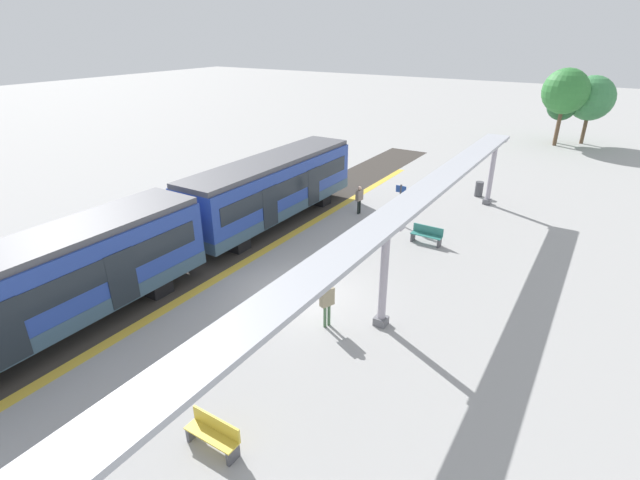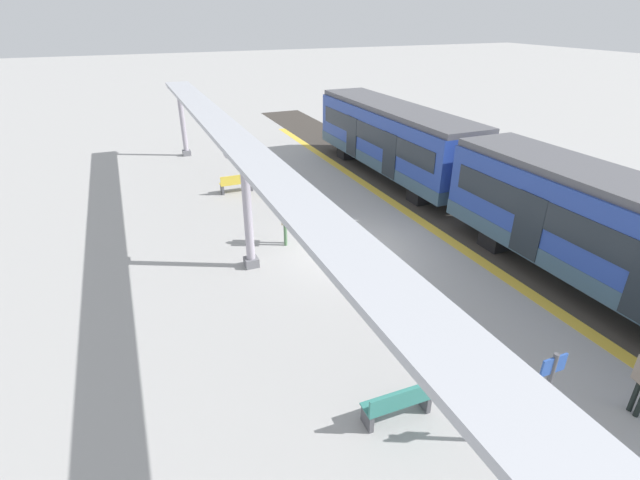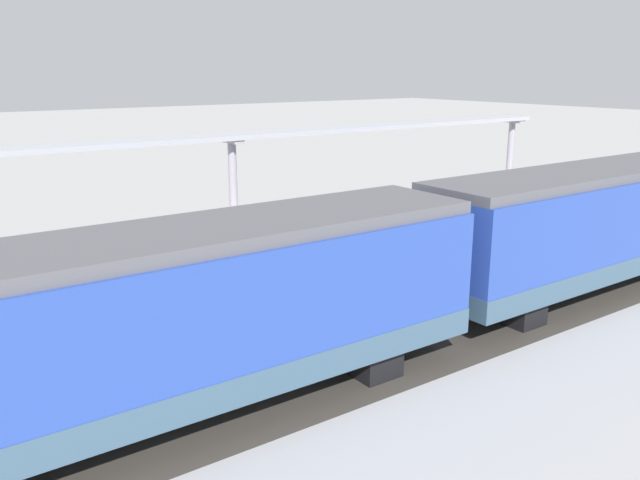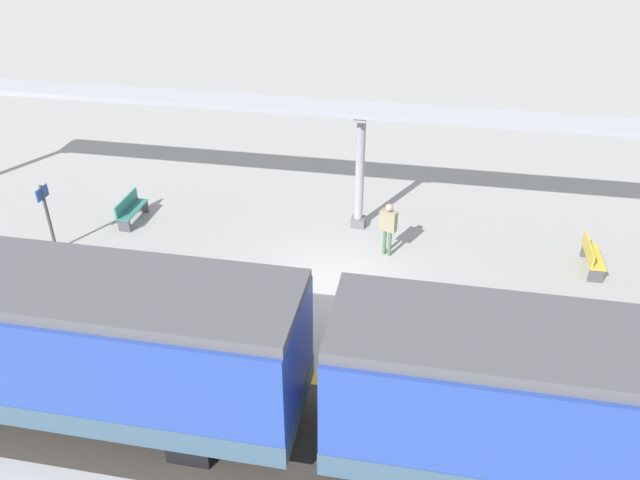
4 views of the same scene
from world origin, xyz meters
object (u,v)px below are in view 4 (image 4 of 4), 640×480
(bench_near_end, at_px, (591,256))
(platform_info_sign, at_px, (47,212))
(bench_mid_platform, at_px, (131,209))
(train_far_carriage, at_px, (30,337))
(passenger_by_the_benches, at_px, (388,224))
(canopy_pillar_second, at_px, (360,171))

(bench_near_end, relative_size, platform_info_sign, 0.68)
(bench_near_end, relative_size, bench_mid_platform, 1.00)
(train_far_carriage, bearing_deg, passenger_by_the_benches, -42.28)
(platform_info_sign, bearing_deg, passenger_by_the_benches, -80.79)
(train_far_carriage, bearing_deg, canopy_pillar_second, -32.26)
(canopy_pillar_second, xyz_separation_m, bench_near_end, (-1.23, -7.00, -1.52))
(platform_info_sign, xyz_separation_m, passenger_by_the_benches, (1.63, -10.03, -0.25))
(canopy_pillar_second, bearing_deg, bench_near_end, -99.97)
(bench_near_end, xyz_separation_m, bench_mid_platform, (0.15, 14.42, 0.00))
(canopy_pillar_second, distance_m, bench_near_end, 7.27)
(canopy_pillar_second, height_order, bench_near_end, canopy_pillar_second)
(train_far_carriage, relative_size, passenger_by_the_benches, 6.68)
(bench_near_end, bearing_deg, bench_mid_platform, 89.39)
(canopy_pillar_second, height_order, passenger_by_the_benches, canopy_pillar_second)
(passenger_by_the_benches, bearing_deg, bench_mid_platform, 86.73)
(bench_mid_platform, xyz_separation_m, platform_info_sign, (-2.11, 1.53, 0.89))
(train_far_carriage, relative_size, bench_mid_platform, 7.67)
(bench_mid_platform, bearing_deg, canopy_pillar_second, -81.72)
(canopy_pillar_second, bearing_deg, platform_info_sign, 109.64)
(bench_near_end, bearing_deg, passenger_by_the_benches, 93.23)
(train_far_carriage, relative_size, bench_near_end, 7.70)
(train_far_carriage, height_order, bench_near_end, train_far_carriage)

